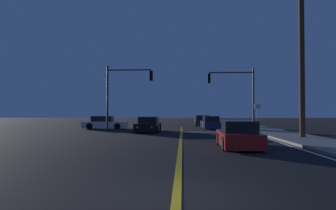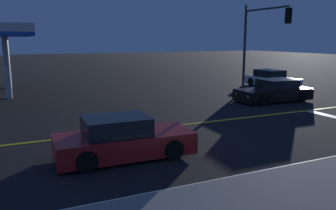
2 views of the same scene
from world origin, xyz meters
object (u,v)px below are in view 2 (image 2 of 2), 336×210
at_px(car_lead_oncoming_white, 271,80).
at_px(traffic_signal_far_left, 259,34).
at_px(car_side_waiting_red, 123,140).
at_px(car_mid_block_black, 274,92).

height_order(car_lead_oncoming_white, traffic_signal_far_left, traffic_signal_far_left).
bearing_deg(traffic_signal_far_left, car_side_waiting_red, -55.49).
height_order(car_mid_block_black, traffic_signal_far_left, traffic_signal_far_left).
relative_size(car_side_waiting_red, traffic_signal_far_left, 0.73).
bearing_deg(traffic_signal_far_left, car_mid_block_black, -13.54).
bearing_deg(car_lead_oncoming_white, car_mid_block_black, 47.63).
relative_size(car_lead_oncoming_white, car_mid_block_black, 0.99).
distance_m(car_lead_oncoming_white, traffic_signal_far_left, 5.70).
bearing_deg(car_mid_block_black, car_lead_oncoming_white, -38.64).
xyz_separation_m(car_side_waiting_red, car_lead_oncoming_white, (-10.93, 15.57, 0.00)).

